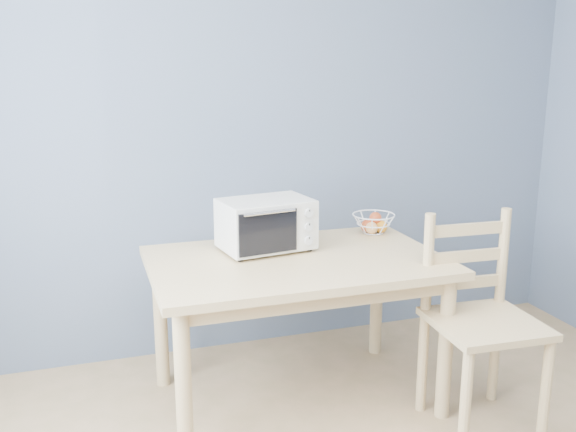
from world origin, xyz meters
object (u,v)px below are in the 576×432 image
object	(u,v)px
dining_table	(296,278)
fruit_basket	(373,223)
dining_chair	(479,324)
toaster_oven	(263,224)

from	to	relation	value
dining_table	fruit_basket	bearing A→B (deg)	28.67
dining_chair	dining_table	bearing A→B (deg)	151.81
fruit_basket	dining_chair	xyz separation A→B (m)	(0.19, -0.75, -0.32)
fruit_basket	toaster_oven	bearing A→B (deg)	-169.19
dining_table	toaster_oven	xyz separation A→B (m)	(-0.12, 0.17, 0.24)
toaster_oven	fruit_basket	distance (m)	0.68
toaster_oven	dining_chair	xyz separation A→B (m)	(0.86, -0.62, -0.40)
fruit_basket	dining_table	bearing A→B (deg)	-151.33
toaster_oven	fruit_basket	size ratio (longest dim) A/B	1.68
dining_table	fruit_basket	distance (m)	0.65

